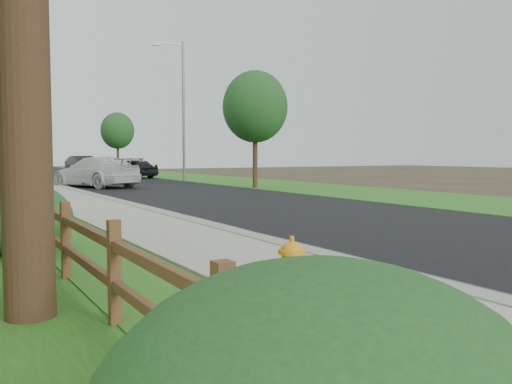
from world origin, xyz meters
TOP-DOWN VIEW (x-y plane):
  - road at (4.60, 35.00)m, footprint 8.00×90.00m
  - curb at (0.40, 35.00)m, footprint 0.40×90.00m
  - wet_gutter at (0.75, 35.00)m, footprint 0.50×90.00m
  - sidewalk at (-0.90, 35.00)m, footprint 2.20×90.00m
  - verge_far at (11.50, 35.00)m, footprint 6.00×90.00m
  - ranch_fence at (-3.60, 6.40)m, footprint 0.12×16.92m
  - fire_hydrant at (-1.70, 2.43)m, footprint 0.48×0.39m
  - white_suv at (2.08, 26.36)m, footprint 4.12×5.95m
  - dark_car_mid at (7.20, 36.19)m, footprint 3.08×4.47m
  - dark_car_far at (5.67, 45.07)m, footprint 2.31×5.03m
  - streetlight at (8.53, 30.23)m, footprint 2.07×0.49m
  - shrub_c at (-3.90, 7.56)m, footprint 2.23×2.23m
  - tree_near_right at (9.00, 21.55)m, footprint 3.35×3.35m
  - tree_far_right at (9.00, 46.21)m, footprint 3.00×3.00m

SIDE VIEW (x-z plane):
  - road at x=4.60m, z-range 0.00..0.02m
  - verge_far at x=11.50m, z-range 0.00..0.04m
  - wet_gutter at x=0.75m, z-range 0.02..0.02m
  - sidewalk at x=-0.90m, z-range 0.00..0.10m
  - curb at x=0.40m, z-range 0.00..0.12m
  - fire_hydrant at x=-1.70m, z-range 0.07..0.81m
  - ranch_fence at x=-3.60m, z-range 0.07..1.17m
  - shrub_c at x=-3.90m, z-range 0.00..1.28m
  - dark_car_mid at x=7.20m, z-range 0.02..1.43m
  - white_suv at x=2.08m, z-range 0.02..1.62m
  - dark_car_far at x=5.67m, z-range 0.02..1.62m
  - tree_far_right at x=9.00m, z-range 1.10..6.64m
  - tree_near_right at x=9.00m, z-range 1.16..7.18m
  - streetlight at x=8.53m, z-range 0.60..9.56m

